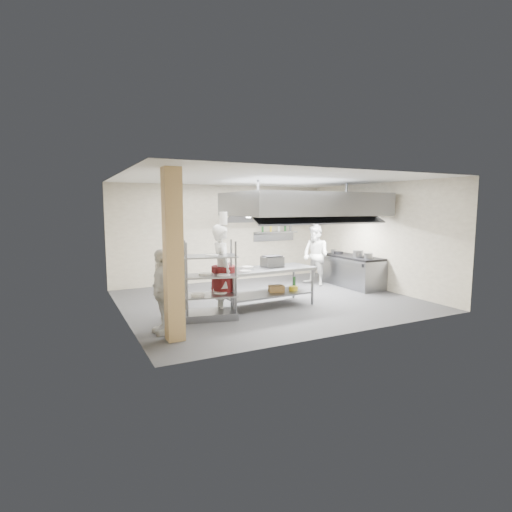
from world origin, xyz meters
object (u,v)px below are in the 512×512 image
chef_head (222,269)px  griddle (272,261)px  cooking_range (352,272)px  chef_plating (162,291)px  stockpot (358,254)px  chef_line (316,255)px  island (266,287)px  pass_rack (210,280)px

chef_head → griddle: bearing=-70.4°
cooking_range → chef_plating: bearing=-162.4°
chef_head → stockpot: chef_head is taller
chef_line → griddle: size_ratio=3.80×
island → chef_head: 1.28m
pass_rack → chef_line: size_ratio=0.91×
chef_head → chef_line: size_ratio=1.09×
chef_plating → stockpot: size_ratio=5.38×
pass_rack → stockpot: 4.99m
griddle → island: bearing=-144.0°
pass_rack → island: bearing=27.6°
cooking_range → chef_line: chef_line is taller
island → cooking_range: island is taller
pass_rack → chef_plating: 1.24m
griddle → stockpot: bearing=6.4°
chef_head → chef_plating: size_ratio=1.24×
chef_line → stockpot: chef_line is taller
chef_plating → stockpot: 6.20m
chef_plating → stockpot: (5.99, 1.60, 0.21)m
griddle → stockpot: (3.06, 0.46, -0.02)m
griddle → pass_rack: bearing=-163.4°
chef_plating → island: bearing=103.6°
griddle → cooking_range: bearing=12.0°
cooking_range → griddle: (-3.15, -0.79, 0.61)m
cooking_range → griddle: size_ratio=4.24×
cooking_range → chef_plating: 6.39m
chef_head → griddle: (1.43, 0.32, 0.05)m
chef_line → griddle: (-2.26, -1.41, 0.13)m
chef_head → griddle: 1.46m
chef_line → stockpot: size_ratio=6.12×
chef_head → griddle: chef_head is taller
island → cooking_range: bearing=13.3°
chef_line → stockpot: 1.24m
pass_rack → griddle: 1.92m
island → stockpot: (3.32, 0.67, 0.55)m
chef_head → cooking_range: bearing=-69.3°
chef_plating → stockpot: bearing=99.3°
pass_rack → chef_plating: size_ratio=1.04×
island → cooking_range: size_ratio=1.13×
pass_rack → chef_head: bearing=50.7°
cooking_range → chef_line: bearing=145.2°
island → chef_line: bearing=29.6°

